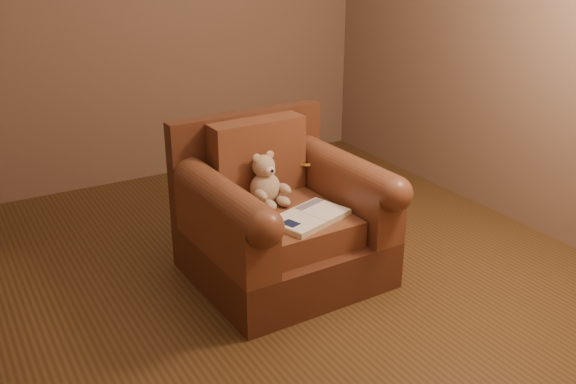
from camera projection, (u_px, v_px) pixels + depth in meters
floor at (257, 277)px, 3.87m from camera, size 4.00×4.00×0.00m
armchair at (280, 219)px, 3.80m from camera, size 1.05×1.00×0.92m
teddy_bear at (267, 184)px, 3.77m from camera, size 0.23×0.26×0.32m
guidebook at (309, 217)px, 3.58m from camera, size 0.50×0.39×0.04m
side_table at (306, 192)px, 4.27m from camera, size 0.43×0.43×0.61m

